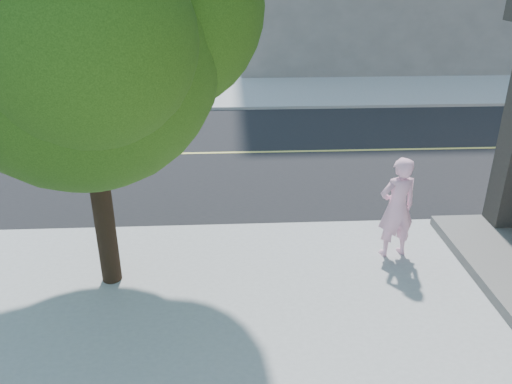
{
  "coord_description": "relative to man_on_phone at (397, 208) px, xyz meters",
  "views": [
    {
      "loc": [
        4.42,
        -9.06,
        4.95
      ],
      "look_at": [
        4.84,
        -1.06,
        1.3
      ],
      "focal_mm": 35.73,
      "sensor_mm": 36.0,
      "label": 1
    }
  ],
  "objects": [
    {
      "name": "ground",
      "position": [
        -7.28,
        1.29,
        -1.05
      ],
      "size": [
        140.0,
        140.0,
        0.0
      ],
      "primitive_type": "plane",
      "color": "black",
      "rests_on": "ground"
    },
    {
      "name": "sidewalk_ne",
      "position": [
        6.22,
        22.79,
        -0.99
      ],
      "size": [
        29.0,
        25.0,
        0.12
      ],
      "primitive_type": "cube",
      "color": "#A6A6A6",
      "rests_on": "ground"
    },
    {
      "name": "road_ew",
      "position": [
        -7.28,
        5.79,
        -1.04
      ],
      "size": [
        140.0,
        9.0,
        0.01
      ],
      "primitive_type": "cube",
      "color": "black",
      "rests_on": "ground"
    },
    {
      "name": "street_tree",
      "position": [
        -4.76,
        -0.53,
        3.23
      ],
      "size": [
        4.85,
        4.41,
        6.43
      ],
      "rotation": [
        0.0,
        0.0,
        -0.36
      ],
      "color": "black",
      "rests_on": "sidewalk_se"
    },
    {
      "name": "man_on_phone",
      "position": [
        0.0,
        0.0,
        0.0
      ],
      "size": [
        0.75,
        0.57,
        1.85
      ],
      "primitive_type": "imported",
      "rotation": [
        0.0,
        0.0,
        3.35
      ],
      "color": "#FEB4D3",
      "rests_on": "sidewalk_se"
    }
  ]
}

